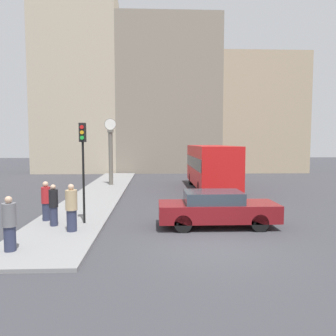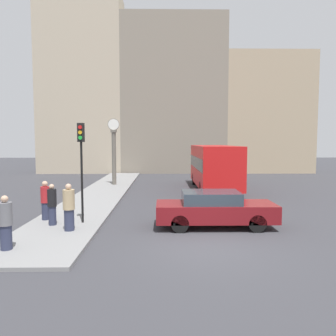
{
  "view_description": "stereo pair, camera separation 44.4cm",
  "coord_description": "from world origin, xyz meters",
  "px_view_note": "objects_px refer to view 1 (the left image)",
  "views": [
    {
      "loc": [
        -1.91,
        -10.43,
        3.44
      ],
      "look_at": [
        -1.22,
        6.15,
        2.1
      ],
      "focal_mm": 35.0,
      "sensor_mm": 36.0,
      "label": 1
    },
    {
      "loc": [
        -1.47,
        -10.45,
        3.44
      ],
      "look_at": [
        -1.22,
        6.15,
        2.1
      ],
      "focal_mm": 35.0,
      "sensor_mm": 36.0,
      "label": 2
    }
  ],
  "objects_px": {
    "bus_distant": "(211,165)",
    "pedestrian_black_jacket": "(54,205)",
    "traffic_light_near": "(83,152)",
    "street_clock": "(111,152)",
    "sedan_car": "(217,209)",
    "pedestrian_grey_jacket": "(9,224)",
    "pedestrian_tan_coat": "(71,208)",
    "pedestrian_red_top": "(46,201)"
  },
  "relations": [
    {
      "from": "traffic_light_near",
      "to": "pedestrian_black_jacket",
      "type": "distance_m",
      "value": 2.38
    },
    {
      "from": "traffic_light_near",
      "to": "pedestrian_grey_jacket",
      "type": "height_order",
      "value": "traffic_light_near"
    },
    {
      "from": "street_clock",
      "to": "traffic_light_near",
      "type": "bearing_deg",
      "value": -87.71
    },
    {
      "from": "street_clock",
      "to": "pedestrian_grey_jacket",
      "type": "xyz_separation_m",
      "value": [
        -1.04,
        -15.33,
        -1.67
      ]
    },
    {
      "from": "pedestrian_black_jacket",
      "to": "pedestrian_tan_coat",
      "type": "relative_size",
      "value": 0.93
    },
    {
      "from": "bus_distant",
      "to": "pedestrian_grey_jacket",
      "type": "relative_size",
      "value": 5.01
    },
    {
      "from": "traffic_light_near",
      "to": "street_clock",
      "type": "bearing_deg",
      "value": 92.29
    },
    {
      "from": "bus_distant",
      "to": "pedestrian_grey_jacket",
      "type": "distance_m",
      "value": 15.9
    },
    {
      "from": "pedestrian_grey_jacket",
      "to": "pedestrian_tan_coat",
      "type": "xyz_separation_m",
      "value": [
        1.32,
        2.16,
        0.04
      ]
    },
    {
      "from": "pedestrian_red_top",
      "to": "pedestrian_tan_coat",
      "type": "xyz_separation_m",
      "value": [
        1.49,
        -1.71,
        0.04
      ]
    },
    {
      "from": "pedestrian_tan_coat",
      "to": "pedestrian_black_jacket",
      "type": "bearing_deg",
      "value": 137.63
    },
    {
      "from": "traffic_light_near",
      "to": "street_clock",
      "type": "distance_m",
      "value": 11.99
    },
    {
      "from": "pedestrian_red_top",
      "to": "pedestrian_tan_coat",
      "type": "distance_m",
      "value": 2.27
    },
    {
      "from": "bus_distant",
      "to": "traffic_light_near",
      "type": "bearing_deg",
      "value": -124.68
    },
    {
      "from": "bus_distant",
      "to": "sedan_car",
      "type": "bearing_deg",
      "value": -98.67
    },
    {
      "from": "bus_distant",
      "to": "pedestrian_black_jacket",
      "type": "bearing_deg",
      "value": -127.69
    },
    {
      "from": "street_clock",
      "to": "pedestrian_black_jacket",
      "type": "relative_size",
      "value": 3.09
    },
    {
      "from": "pedestrian_black_jacket",
      "to": "pedestrian_tan_coat",
      "type": "distance_m",
      "value": 1.22
    },
    {
      "from": "bus_distant",
      "to": "pedestrian_red_top",
      "type": "height_order",
      "value": "bus_distant"
    },
    {
      "from": "pedestrian_grey_jacket",
      "to": "bus_distant",
      "type": "bearing_deg",
      "value": 57.7
    },
    {
      "from": "traffic_light_near",
      "to": "sedan_car",
      "type": "bearing_deg",
      "value": -3.94
    },
    {
      "from": "sedan_car",
      "to": "pedestrian_black_jacket",
      "type": "bearing_deg",
      "value": -179.9
    },
    {
      "from": "sedan_car",
      "to": "pedestrian_grey_jacket",
      "type": "height_order",
      "value": "pedestrian_grey_jacket"
    },
    {
      "from": "pedestrian_grey_jacket",
      "to": "street_clock",
      "type": "bearing_deg",
      "value": 86.1
    },
    {
      "from": "traffic_light_near",
      "to": "pedestrian_black_jacket",
      "type": "relative_size",
      "value": 2.47
    },
    {
      "from": "pedestrian_grey_jacket",
      "to": "pedestrian_black_jacket",
      "type": "height_order",
      "value": "pedestrian_grey_jacket"
    },
    {
      "from": "pedestrian_red_top",
      "to": "street_clock",
      "type": "bearing_deg",
      "value": 83.95
    },
    {
      "from": "traffic_light_near",
      "to": "pedestrian_grey_jacket",
      "type": "bearing_deg",
      "value": -114.37
    },
    {
      "from": "bus_distant",
      "to": "pedestrian_red_top",
      "type": "distance_m",
      "value": 12.91
    },
    {
      "from": "bus_distant",
      "to": "pedestrian_red_top",
      "type": "xyz_separation_m",
      "value": [
        -8.65,
        -9.55,
        -0.84
      ]
    },
    {
      "from": "sedan_car",
      "to": "pedestrian_tan_coat",
      "type": "height_order",
      "value": "pedestrian_tan_coat"
    },
    {
      "from": "traffic_light_near",
      "to": "pedestrian_grey_jacket",
      "type": "relative_size",
      "value": 2.41
    },
    {
      "from": "pedestrian_black_jacket",
      "to": "bus_distant",
      "type": "bearing_deg",
      "value": 52.31
    },
    {
      "from": "pedestrian_tan_coat",
      "to": "street_clock",
      "type": "bearing_deg",
      "value": 91.2
    },
    {
      "from": "pedestrian_grey_jacket",
      "to": "traffic_light_near",
      "type": "bearing_deg",
      "value": 65.63
    },
    {
      "from": "traffic_light_near",
      "to": "pedestrian_black_jacket",
      "type": "height_order",
      "value": "traffic_light_near"
    },
    {
      "from": "sedan_car",
      "to": "bus_distant",
      "type": "height_order",
      "value": "bus_distant"
    },
    {
      "from": "bus_distant",
      "to": "traffic_light_near",
      "type": "distance_m",
      "value": 12.29
    },
    {
      "from": "sedan_car",
      "to": "traffic_light_near",
      "type": "distance_m",
      "value": 5.84
    },
    {
      "from": "bus_distant",
      "to": "pedestrian_black_jacket",
      "type": "distance_m",
      "value": 13.22
    },
    {
      "from": "street_clock",
      "to": "pedestrian_tan_coat",
      "type": "distance_m",
      "value": 13.28
    },
    {
      "from": "sedan_car",
      "to": "bus_distant",
      "type": "distance_m",
      "value": 10.6
    }
  ]
}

